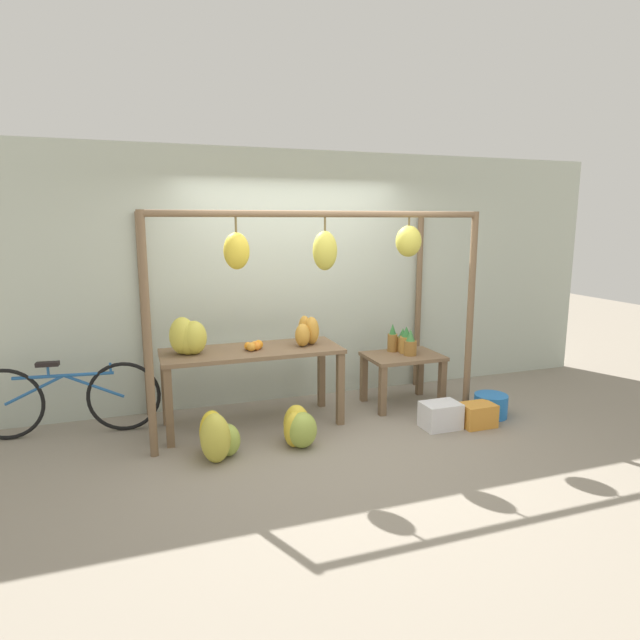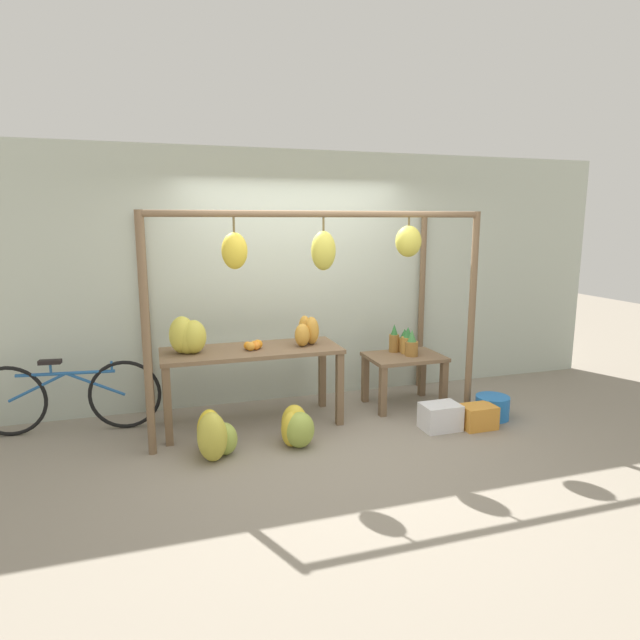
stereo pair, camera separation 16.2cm
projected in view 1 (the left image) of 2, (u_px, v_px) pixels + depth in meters
The scene contains 15 objects.
ground_plane at pixel (334, 442), 5.00m from camera, with size 20.00×20.00×0.00m, color gray.
shop_wall_back at pixel (291, 278), 6.04m from camera, with size 8.00×0.08×2.80m.
stall_awning at pixel (320, 274), 5.15m from camera, with size 3.27×1.22×2.13m.
display_table_main at pixel (252, 360), 5.30m from camera, with size 1.76×0.67×0.78m.
display_table_side at pixel (403, 365), 5.94m from camera, with size 0.82×0.59×0.58m.
banana_pile_on_table at pixel (188, 337), 5.05m from camera, with size 0.44×0.39×0.36m.
orange_pile at pixel (255, 346), 5.24m from camera, with size 0.19×0.16×0.09m.
pineapple_cluster at pixel (404, 342), 5.98m from camera, with size 0.24×0.35×0.32m.
banana_pile_ground_left at pixel (217, 437), 4.62m from camera, with size 0.44×0.47×0.44m.
banana_pile_ground_right at pixel (299, 428), 4.89m from camera, with size 0.38×0.44×0.37m.
fruit_crate_white at pixel (441, 415), 5.31m from camera, with size 0.37×0.27×0.26m.
blue_bucket at pixel (491, 405), 5.63m from camera, with size 0.35×0.35×0.24m.
parked_bicycle at pixel (66, 399), 5.09m from camera, with size 1.74×0.24×0.73m.
papaya_pile at pixel (307, 332), 5.45m from camera, with size 0.31×0.33×0.29m.
fruit_crate_purple at pixel (477, 415), 5.36m from camera, with size 0.34×0.24×0.23m.
Camera 1 is at (-1.68, -4.40, 2.04)m, focal length 30.00 mm.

